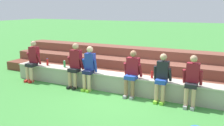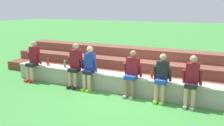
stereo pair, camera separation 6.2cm
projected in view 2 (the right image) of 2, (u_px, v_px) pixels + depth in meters
name	position (u px, v px, depth m)	size (l,w,h in m)	color
ground_plane	(127.00, 95.00, 7.65)	(80.00, 80.00, 0.00)	#428E3D
stone_seating_wall	(130.00, 84.00, 7.81)	(8.86, 0.54, 0.56)	#A8A08E
brick_bleachers	(149.00, 67.00, 9.45)	(11.89, 2.31, 1.05)	brown
person_far_left	(33.00, 60.00, 9.06)	(0.53, 0.57, 1.46)	#DBAD89
person_left_of_center	(75.00, 64.00, 8.27)	(0.56, 0.50, 1.50)	tan
person_center	(89.00, 67.00, 8.03)	(0.50, 0.51, 1.43)	#DBAD89
person_right_of_center	(132.00, 72.00, 7.43)	(0.56, 0.54, 1.40)	#996B4C
person_far_right	(162.00, 76.00, 7.00)	(0.51, 0.51, 1.38)	tan
person_rightmost_edge	(192.00, 80.00, 6.64)	(0.52, 0.52, 1.41)	tan
water_bottle_mid_right	(48.00, 62.00, 9.14)	(0.08, 0.08, 0.26)	red
water_bottle_center_gap	(152.00, 75.00, 7.46)	(0.07, 0.07, 0.22)	red
water_bottle_mid_left	(65.00, 64.00, 8.86)	(0.08, 0.08, 0.25)	green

